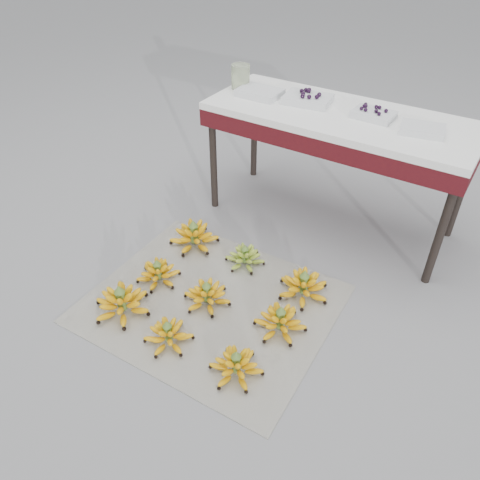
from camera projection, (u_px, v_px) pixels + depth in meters
The scene contains 17 objects.
ground at pixel (224, 301), 2.53m from camera, with size 60.00×60.00×0.00m, color gray.
newspaper_mat at pixel (211, 304), 2.51m from camera, with size 1.25×1.05×0.01m, color silver.
bunch_front_left at pixel (122, 303), 2.42m from camera, with size 0.35×0.35×0.18m.
bunch_front_center at pixel (168, 335), 2.27m from camera, with size 0.28×0.28×0.15m.
bunch_front_right at pixel (236, 366), 2.12m from camera, with size 0.26×0.26×0.15m.
bunch_mid_left at pixel (158, 273), 2.62m from camera, with size 0.30×0.30×0.15m.
bunch_mid_center at pixel (207, 295), 2.48m from camera, with size 0.31×0.31×0.15m.
bunch_mid_right at pixel (280, 322), 2.33m from camera, with size 0.30×0.30×0.16m.
bunch_back_left at pixel (194, 236), 2.88m from camera, with size 0.35×0.35×0.18m.
bunch_back_center at pixel (245, 257), 2.74m from camera, with size 0.24×0.24×0.14m.
bunch_back_right at pixel (303, 286), 2.53m from camera, with size 0.32×0.32×0.17m.
vendor_table at pixel (339, 127), 2.74m from camera, with size 1.56×0.62×0.75m.
tray_far_left at pixel (260, 93), 2.88m from camera, with size 0.26×0.19×0.04m.
tray_left at pixel (308, 99), 2.79m from camera, with size 0.30×0.23×0.07m.
tray_right at pixel (373, 114), 2.62m from camera, with size 0.23×0.17×0.06m.
tray_far_right at pixel (422, 129), 2.46m from camera, with size 0.25×0.20×0.04m.
glass_jar at pixel (241, 77), 2.96m from camera, with size 0.12×0.12×0.15m, color beige.
Camera 1 is at (1.04, -1.48, 1.80)m, focal length 35.00 mm.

